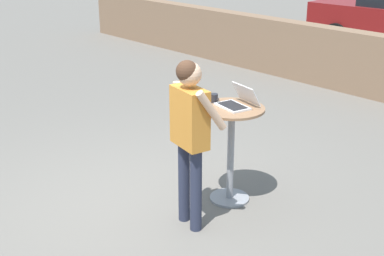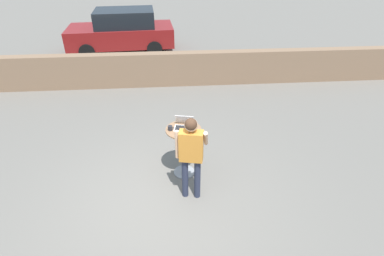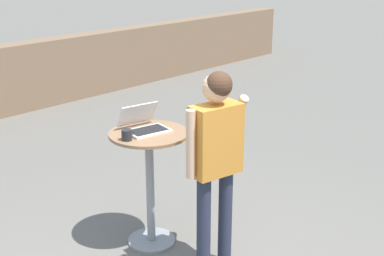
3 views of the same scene
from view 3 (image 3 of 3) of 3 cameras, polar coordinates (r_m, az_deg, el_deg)
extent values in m
cylinder|color=gray|center=(4.79, -4.32, -11.86)|extent=(0.41, 0.41, 0.03)
cylinder|color=gray|center=(4.55, -4.48, -6.50)|extent=(0.07, 0.07, 0.97)
cylinder|color=#8C6647|center=(4.36, -4.64, -0.62)|extent=(0.65, 0.65, 0.02)
cube|color=silver|center=(4.36, -4.71, -0.33)|extent=(0.37, 0.28, 0.02)
cube|color=black|center=(4.36, -4.71, -0.21)|extent=(0.33, 0.23, 0.00)
cube|color=silver|center=(4.46, -5.83, 1.49)|extent=(0.35, 0.18, 0.19)
cube|color=white|center=(4.46, -5.80, 1.51)|extent=(0.32, 0.15, 0.17)
cylinder|color=#232328|center=(4.19, -6.98, -0.74)|extent=(0.08, 0.08, 0.09)
torus|color=#232328|center=(4.22, -6.43, -0.54)|extent=(0.04, 0.01, 0.04)
cylinder|color=#282D42|center=(4.19, 1.25, -10.32)|extent=(0.11, 0.11, 0.82)
cylinder|color=#282D42|center=(4.31, 3.56, -9.49)|extent=(0.11, 0.11, 0.82)
cube|color=orange|center=(3.97, 2.56, -1.26)|extent=(0.42, 0.26, 0.54)
sphere|color=#DBAD89|center=(3.85, 2.64, 4.33)|extent=(0.21, 0.21, 0.21)
sphere|color=#472D1E|center=(3.82, 2.90, 4.63)|extent=(0.20, 0.20, 0.20)
cylinder|color=#DBAD89|center=(3.83, -0.14, -1.76)|extent=(0.07, 0.07, 0.51)
cylinder|color=#DBAD89|center=(4.12, 4.43, 1.21)|extent=(0.13, 0.32, 0.40)
camera|label=1|loc=(6.16, 51.07, 14.46)|focal=50.00mm
camera|label=2|loc=(3.27, 84.25, 29.36)|focal=28.00mm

